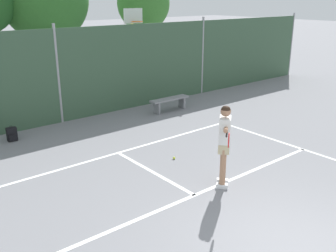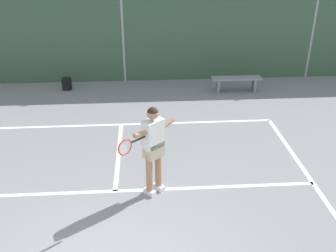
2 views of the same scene
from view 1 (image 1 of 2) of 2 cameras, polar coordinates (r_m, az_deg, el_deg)
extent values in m
plane|color=gray|center=(7.04, 18.50, -17.29)|extent=(120.00, 120.00, 0.00)
cube|color=white|center=(10.51, -7.40, -3.95)|extent=(8.20, 0.10, 0.01)
cube|color=white|center=(8.33, 3.95, -10.19)|extent=(8.20, 0.10, 0.01)
cube|color=white|center=(9.35, -2.32, -6.80)|extent=(0.10, 2.97, 0.01)
cube|color=#38563D|center=(13.07, -15.96, 7.01)|extent=(26.00, 0.05, 3.07)
cylinder|color=#99999E|center=(13.06, -15.99, 7.33)|extent=(0.09, 0.09, 3.22)
cylinder|color=#99999E|center=(16.69, 5.11, 10.30)|extent=(0.09, 0.09, 3.22)
cylinder|color=#99999E|center=(21.70, 17.78, 11.44)|extent=(0.09, 0.09, 3.22)
cylinder|color=yellow|center=(16.86, -5.21, 10.09)|extent=(0.12, 0.12, 3.05)
cube|color=white|center=(16.61, -5.18, 15.95)|extent=(0.90, 0.06, 0.60)
torus|color=#D85919|center=(16.40, -4.61, 15.16)|extent=(0.48, 0.48, 0.02)
cylinder|color=brown|center=(24.81, -17.07, 10.58)|extent=(0.36, 0.36, 1.74)
cylinder|color=brown|center=(28.22, -3.53, 12.46)|extent=(0.36, 0.36, 1.96)
ellipsoid|color=#38752D|center=(28.06, -3.64, 17.71)|extent=(3.77, 3.40, 3.77)
cube|color=silver|center=(8.88, 8.06, -8.07)|extent=(0.26, 0.28, 0.10)
cube|color=silver|center=(8.67, 7.99, -8.78)|extent=(0.26, 0.28, 0.10)
cylinder|color=#A37556|center=(8.69, 8.19, -5.36)|extent=(0.13, 0.13, 0.82)
cylinder|color=#A37556|center=(8.47, 8.13, -6.02)|extent=(0.13, 0.13, 0.82)
cube|color=tan|center=(8.40, 8.31, -2.76)|extent=(0.43, 0.42, 0.32)
cube|color=silver|center=(8.28, 8.42, -0.57)|extent=(0.46, 0.44, 0.56)
sphere|color=#A37556|center=(8.16, 8.55, 2.15)|extent=(0.22, 0.22, 0.22)
sphere|color=black|center=(8.15, 8.56, 2.29)|extent=(0.21, 0.21, 0.21)
cylinder|color=#A37556|center=(8.06, 8.58, -0.37)|extent=(0.48, 0.43, 0.17)
cylinder|color=#A37556|center=(8.53, 8.50, 0.36)|extent=(0.44, 0.40, 0.22)
cylinder|color=black|center=(7.88, 8.69, -1.19)|extent=(0.25, 0.22, 0.04)
torus|color=red|center=(7.56, 8.99, -2.10)|extent=(0.25, 0.22, 0.30)
cylinder|color=silver|center=(7.56, 8.99, -2.10)|extent=(0.20, 0.17, 0.26)
sphere|color=#CCE033|center=(10.03, 0.91, -4.76)|extent=(0.07, 0.07, 0.07)
cube|color=black|center=(12.12, -22.14, -1.13)|extent=(0.29, 0.20, 0.40)
cube|color=black|center=(12.04, -21.95, -1.64)|extent=(0.23, 0.08, 0.18)
torus|color=black|center=(12.05, -22.26, -0.14)|extent=(0.09, 0.02, 0.09)
cube|color=gray|center=(14.12, 0.25, 4.03)|extent=(1.60, 0.36, 0.06)
cube|color=gray|center=(13.82, -1.68, 2.73)|extent=(0.08, 0.32, 0.45)
cube|color=gray|center=(14.55, 2.07, 3.55)|extent=(0.08, 0.32, 0.45)
camera|label=2|loc=(5.83, 65.26, 14.77)|focal=41.28mm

